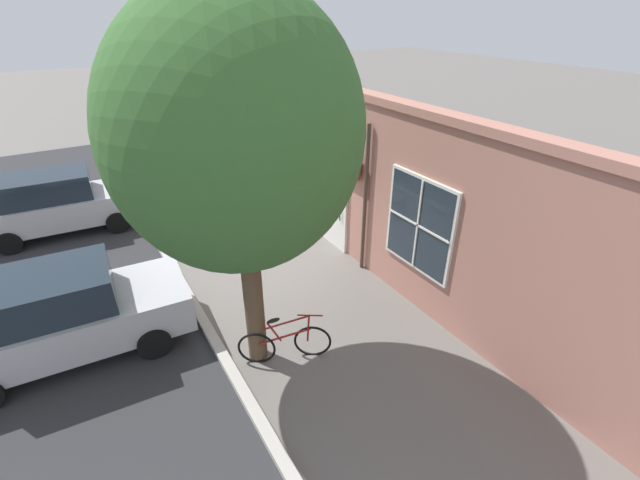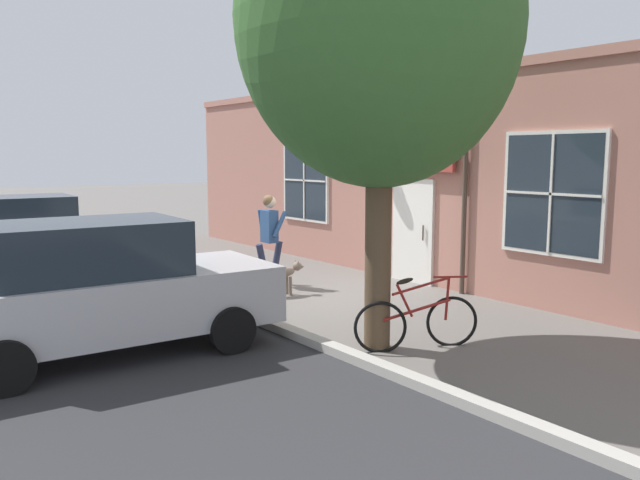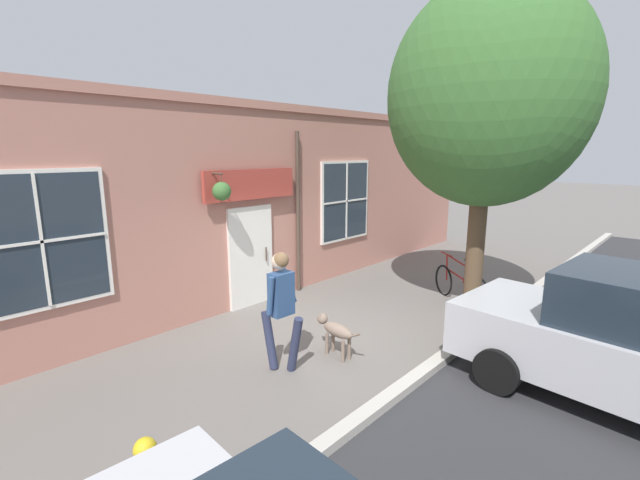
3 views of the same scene
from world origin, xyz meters
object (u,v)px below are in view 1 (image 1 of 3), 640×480
Objects in this scene: parked_car_nearest_curb at (58,203)px; parked_car_mid_block at (62,315)px; pedestrian_walking at (225,209)px; leaning_bicycle at (285,343)px; fire_hydrant at (165,208)px; street_tree_by_curb at (243,145)px; dog_on_leash at (230,249)px.

parked_car_mid_block is at bearing 87.57° from parked_car_nearest_curb.
parked_car_mid_block is (4.03, 2.32, -0.22)m from pedestrian_walking.
leaning_bicycle is 2.05× the size of fire_hydrant.
pedestrian_walking is at bearing 112.56° from fire_hydrant.
street_tree_by_curb is at bearing 90.58° from fire_hydrant.
pedestrian_walking is 4.71m from leaning_bicycle.
leaning_bicycle is 7.19m from fire_hydrant.
dog_on_leash is 0.64× the size of leaning_bicycle.
street_tree_by_curb reaches higher than pedestrian_walking.
dog_on_leash is 0.16× the size of street_tree_by_curb.
fire_hydrant is at bearing -86.59° from leaning_bicycle.
dog_on_leash is at bearing 102.75° from fire_hydrant.
parked_car_mid_block is (0.24, 5.72, 0.00)m from parked_car_nearest_curb.
dog_on_leash is at bearing -101.74° from street_tree_by_curb.
pedestrian_walking is 2.34× the size of fire_hydrant.
pedestrian_walking reaches higher than leaning_bicycle.
street_tree_by_curb is 1.43× the size of parked_car_nearest_curb.
fire_hydrant is (1.07, -2.57, -0.70)m from pedestrian_walking.
parked_car_nearest_curb is at bearing -70.10° from street_tree_by_curb.
street_tree_by_curb is (0.71, 3.42, 3.66)m from dog_on_leash.
parked_car_nearest_curb is at bearing -68.56° from leaning_bicycle.
parked_car_nearest_curb is (2.79, -7.70, -3.20)m from street_tree_by_curb.
dog_on_leash is 0.23× the size of parked_car_nearest_curb.
leaning_bicycle is (-0.36, 0.31, -3.70)m from street_tree_by_curb.
street_tree_by_curb reaches higher than dog_on_leash.
leaning_bicycle is 8.62m from parked_car_nearest_curb.
parked_car_mid_block is 5.73× the size of fire_hydrant.
pedestrian_walking is at bearing -150.07° from parked_car_mid_block.
leaning_bicycle is (0.35, 3.73, -0.05)m from dog_on_leash.
leaning_bicycle is at bearing 111.44° from parked_car_nearest_curb.
street_tree_by_curb reaches higher than parked_car_nearest_curb.
leaning_bicycle is 0.36× the size of parked_car_nearest_curb.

